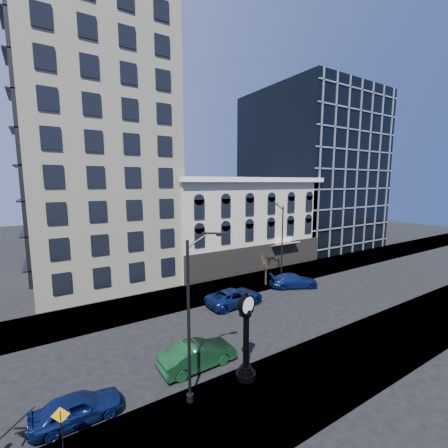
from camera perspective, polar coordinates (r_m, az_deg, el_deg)
ground at (r=26.06m, az=1.00°, el=-19.13°), size 160.00×160.00×0.00m
sidewalk_far at (r=32.45m, az=-6.95°, el=-13.44°), size 160.00×6.00×0.12m
sidewalk_near at (r=20.76m, az=14.64°, el=-26.98°), size 160.00×6.00×0.12m
cream_tower at (r=39.58m, az=-23.14°, el=18.20°), size 15.90×15.40×42.50m
victorian_row at (r=43.49m, az=2.85°, el=0.20°), size 22.60×11.19×12.50m
glass_office at (r=60.23m, az=16.08°, el=9.69°), size 20.00×20.15×28.00m
street_clock at (r=19.13m, az=4.22°, el=-21.09°), size 1.24×1.24×5.46m
street_lamp_near at (r=15.74m, az=-4.49°, el=-9.28°), size 2.43×0.58×9.39m
street_lamp_far at (r=35.04m, az=10.28°, el=0.41°), size 2.48×0.38×9.56m
bare_tree_far at (r=34.73m, az=8.05°, el=-6.27°), size 2.52×2.52×4.32m
warning_sign at (r=16.85m, az=-28.61°, el=-30.23°), size 0.72×0.28×2.29m
car_near_a at (r=18.96m, az=-26.15°, el=-28.92°), size 4.27×1.75×1.45m
car_near_b at (r=21.12m, az=-4.99°, el=-23.56°), size 5.14×1.93×1.68m
car_far_a at (r=29.94m, az=2.04°, el=-13.73°), size 5.88×2.84×1.61m
car_far_b at (r=35.50m, az=13.14°, el=-10.44°), size 5.84×4.28×1.57m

